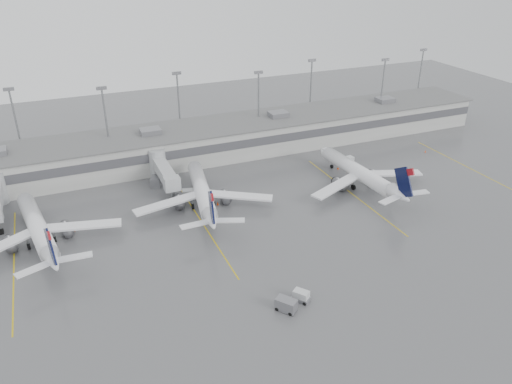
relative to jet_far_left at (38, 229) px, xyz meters
name	(u,v)px	position (x,y,z in m)	size (l,w,h in m)	color
ground	(341,269)	(47.73, -28.78, -3.35)	(260.00, 260.00, 0.00)	#4F4F52
terminal	(227,138)	(47.72, 29.20, 0.82)	(152.00, 17.00, 9.45)	#A7A7A2
light_masts	(219,103)	(47.73, 34.97, 8.68)	(142.40, 8.00, 20.60)	gray
jet_bridge_right	(162,168)	(27.23, 16.94, 0.52)	(4.00, 17.20, 7.00)	#9DA0A2
stand_markings	(282,208)	(47.73, -4.78, -3.34)	(105.25, 40.00, 0.01)	gold
jet_far_left	(38,229)	(0.00, 0.00, 0.00)	(29.34, 33.13, 10.77)	white
jet_mid_left	(203,193)	(32.52, 2.42, -0.01)	(29.21, 33.00, 10.74)	white
jet_mid_right	(361,173)	(68.96, -2.44, 0.03)	(29.91, 33.60, 10.86)	white
baggage_tug	(301,297)	(37.33, -33.59, -2.64)	(3.06, 3.27, 1.81)	silver
baggage_cart	(286,305)	(34.13, -34.79, -2.28)	(3.38, 3.65, 2.05)	slate
gse_uld_a	(36,223)	(-0.73, 7.41, -2.53)	(2.31, 1.54, 1.64)	silver
gse_uld_b	(189,194)	(30.83, 7.65, -2.39)	(2.70, 1.80, 1.91)	silver
gse_uld_c	(348,160)	(73.59, 10.02, -2.43)	(2.60, 1.73, 1.84)	silver
gse_loader	(156,181)	(25.49, 16.47, -2.26)	(2.18, 3.48, 2.18)	slate
cone_a	(74,230)	(5.98, 2.28, -2.96)	(0.49, 0.49, 0.77)	#F13E05
cone_b	(218,203)	(35.62, 1.89, -2.95)	(0.49, 0.49, 0.78)	#F13E05
cone_c	(338,168)	(69.48, 8.09, -2.95)	(0.50, 0.50, 0.80)	#F13E05
cone_d	(425,151)	(96.93, 8.42, -3.03)	(0.39, 0.39, 0.62)	#F13E05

